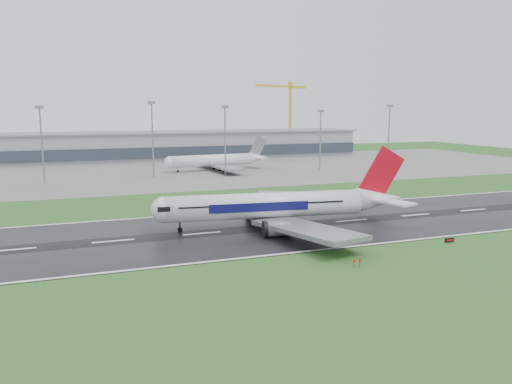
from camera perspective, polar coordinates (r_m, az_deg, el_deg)
name	(u,v)px	position (r m, az deg, el deg)	size (l,w,h in m)	color
ground	(281,227)	(123.20, 2.88, -4.02)	(520.00, 520.00, 0.00)	#25551F
runway	(281,227)	(123.19, 2.88, -3.99)	(400.00, 45.00, 0.10)	black
apron	(180,170)	(241.62, -8.74, 2.53)	(400.00, 130.00, 0.08)	slate
terminal	(159,146)	(299.74, -11.05, 5.22)	(240.00, 36.00, 15.00)	gray
main_airliner	(283,189)	(121.30, 3.07, 0.31)	(63.14, 60.13, 18.64)	silver
parked_airliner	(216,154)	(236.90, -4.66, 4.35)	(52.56, 48.94, 15.41)	white
tower_crane	(290,118)	(339.54, 3.94, 8.51)	(47.40, 2.59, 46.59)	gold
runway_sign	(449,240)	(116.49, 21.28, -5.19)	(2.30, 0.26, 1.04)	black
floodmast_1	(42,146)	(211.13, -23.32, 4.82)	(0.64, 0.64, 28.93)	gray
floodmast_2	(153,142)	(212.96, -11.75, 5.68)	(0.64, 0.64, 30.82)	gray
floodmast_3	(225,142)	(219.79, -3.56, 5.75)	(0.64, 0.64, 29.17)	gray
floodmast_4	(320,142)	(237.35, 7.38, 5.75)	(0.64, 0.64, 27.39)	gray
floodmast_5	(389,137)	(256.90, 14.96, 6.06)	(0.64, 0.64, 29.83)	gray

